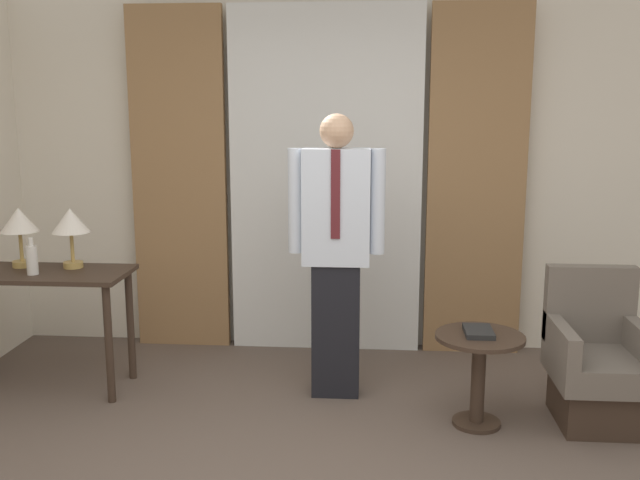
{
  "coord_description": "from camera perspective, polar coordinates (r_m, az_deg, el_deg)",
  "views": [
    {
      "loc": [
        0.36,
        -2.66,
        1.87
      ],
      "look_at": [
        0.04,
        1.57,
        1.05
      ],
      "focal_mm": 40.0,
      "sensor_mm": 36.0,
      "label": 1
    }
  ],
  "objects": [
    {
      "name": "book",
      "position": [
        4.27,
        12.57,
        -7.16
      ],
      "size": [
        0.16,
        0.24,
        0.03
      ],
      "color": "black",
      "rests_on": "side_table"
    },
    {
      "name": "side_table",
      "position": [
        4.31,
        12.59,
        -9.67
      ],
      "size": [
        0.52,
        0.52,
        0.55
      ],
      "color": "#38281E",
      "rests_on": "ground_plane"
    },
    {
      "name": "bottle_near_edge",
      "position": [
        4.88,
        -22.05,
        -1.45
      ],
      "size": [
        0.07,
        0.07,
        0.24
      ],
      "color": "silver",
      "rests_on": "desk"
    },
    {
      "name": "person",
      "position": [
        4.48,
        1.3,
        -0.4
      ],
      "size": [
        0.61,
        0.21,
        1.81
      ],
      "color": "black",
      "rests_on": "ground_plane"
    },
    {
      "name": "armchair",
      "position": [
        4.59,
        21.25,
        -9.48
      ],
      "size": [
        0.54,
        0.61,
        0.9
      ],
      "color": "#38281E",
      "rests_on": "ground_plane"
    },
    {
      "name": "table_lamp_right",
      "position": [
        4.95,
        -19.33,
        1.25
      ],
      "size": [
        0.25,
        0.25,
        0.4
      ],
      "color": "tan",
      "rests_on": "desk"
    },
    {
      "name": "wall_back",
      "position": [
        5.46,
        0.54,
        5.41
      ],
      "size": [
        10.0,
        0.06,
        2.7
      ],
      "color": "silver",
      "rests_on": "ground_plane"
    },
    {
      "name": "table_lamp_left",
      "position": [
        5.1,
        -22.93,
        1.27
      ],
      "size": [
        0.25,
        0.25,
        0.4
      ],
      "color": "tan",
      "rests_on": "desk"
    },
    {
      "name": "curtain_drape_left",
      "position": [
        5.52,
        -11.19,
        4.64
      ],
      "size": [
        0.72,
        0.06,
        2.58
      ],
      "color": "#997047",
      "rests_on": "ground_plane"
    },
    {
      "name": "desk",
      "position": [
        5.01,
        -21.4,
        -3.84
      ],
      "size": [
        1.15,
        0.52,
        0.8
      ],
      "color": "#38281E",
      "rests_on": "ground_plane"
    },
    {
      "name": "curtain_sheer_center",
      "position": [
        5.34,
        0.44,
        4.64
      ],
      "size": [
        1.43,
        0.06,
        2.58
      ],
      "color": "white",
      "rests_on": "ground_plane"
    },
    {
      "name": "curtain_drape_right",
      "position": [
        5.38,
        12.39,
        4.43
      ],
      "size": [
        0.72,
        0.06,
        2.58
      ],
      "color": "#997047",
      "rests_on": "ground_plane"
    }
  ]
}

